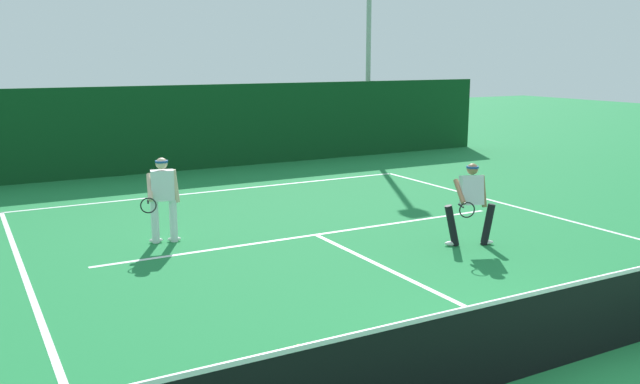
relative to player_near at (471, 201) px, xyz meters
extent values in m
plane|color=#1F7D3E|center=(-2.18, -4.38, -0.86)|extent=(80.00, 80.00, 0.00)
cube|color=white|center=(-2.18, 7.25, -0.86)|extent=(10.79, 0.10, 0.01)
cube|color=white|center=(-2.18, 2.07, -0.86)|extent=(8.80, 0.10, 0.01)
cube|color=white|center=(-2.18, -1.18, -0.86)|extent=(0.10, 6.40, 0.01)
cube|color=black|center=(-2.18, -4.38, -0.39)|extent=(11.64, 0.02, 0.96)
cube|color=white|center=(-2.18, -4.38, 0.12)|extent=(11.64, 0.03, 0.05)
cylinder|color=black|center=(0.33, -0.12, -0.47)|extent=(0.29, 0.23, 0.80)
cylinder|color=black|center=(-0.31, 0.14, -0.47)|extent=(0.34, 0.25, 0.80)
ellipsoid|color=white|center=(0.33, -0.12, -0.82)|extent=(0.28, 0.20, 0.09)
ellipsoid|color=white|center=(-0.31, 0.14, -0.82)|extent=(0.28, 0.20, 0.09)
cube|color=silver|center=(0.01, 0.01, 0.20)|extent=(0.50, 0.45, 0.59)
cylinder|color=#9E704C|center=(0.22, -0.08, 0.18)|extent=(0.19, 0.15, 0.61)
cylinder|color=#9E704C|center=(-0.20, 0.09, 0.18)|extent=(0.30, 0.55, 0.41)
sphere|color=#9E704C|center=(0.01, 0.01, 0.60)|extent=(0.21, 0.21, 0.21)
cylinder|color=#19478C|center=(0.01, 0.01, 0.64)|extent=(0.30, 0.30, 0.04)
cylinder|color=black|center=(-0.34, -0.12, -0.03)|extent=(0.13, 0.25, 0.03)
torus|color=black|center=(-0.47, -0.43, -0.03)|extent=(0.28, 0.13, 0.29)
cylinder|color=silver|center=(-4.82, 2.98, -0.45)|extent=(0.18, 0.18, 0.83)
cylinder|color=silver|center=(-5.15, 3.06, -0.45)|extent=(0.18, 0.18, 0.83)
ellipsoid|color=white|center=(-4.82, 2.98, -0.82)|extent=(0.28, 0.17, 0.09)
ellipsoid|color=white|center=(-5.15, 3.06, -0.82)|extent=(0.28, 0.17, 0.09)
cube|color=silver|center=(-4.98, 3.02, 0.25)|extent=(0.47, 0.32, 0.58)
cylinder|color=beige|center=(-4.75, 2.96, 0.23)|extent=(0.17, 0.13, 0.64)
cylinder|color=beige|center=(-5.21, 3.07, 0.23)|extent=(0.22, 0.56, 0.48)
sphere|color=beige|center=(-4.98, 3.02, 0.67)|extent=(0.22, 0.22, 0.22)
cylinder|color=#19478C|center=(-4.98, 3.02, 0.71)|extent=(0.29, 0.29, 0.04)
cylinder|color=black|center=(-5.32, 2.84, 0.01)|extent=(0.09, 0.26, 0.03)
torus|color=black|center=(-5.40, 2.51, 0.01)|extent=(0.29, 0.09, 0.29)
sphere|color=#D1E033|center=(-4.92, -2.51, -0.83)|extent=(0.07, 0.07, 0.07)
cube|color=#0C3C1A|center=(-2.18, 10.90, 0.46)|extent=(23.24, 0.12, 2.65)
cylinder|color=#9EA39E|center=(5.51, 12.08, 3.34)|extent=(0.18, 0.18, 8.40)
camera|label=1|loc=(-8.37, -9.30, 2.66)|focal=37.44mm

